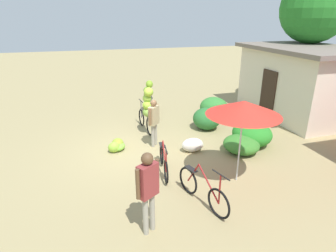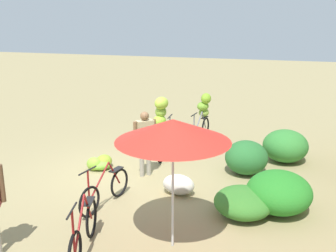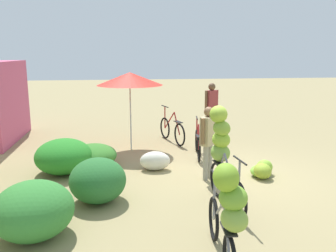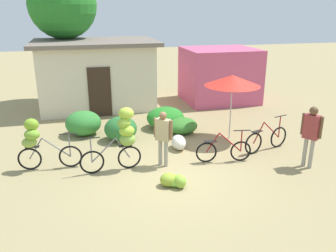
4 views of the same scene
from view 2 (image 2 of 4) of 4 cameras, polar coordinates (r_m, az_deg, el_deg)
name	(u,v)px [view 2 (image 2 of 4)]	position (r m, az deg, el deg)	size (l,w,h in m)	color
ground_plane	(121,175)	(9.57, -6.83, -7.08)	(60.00, 60.00, 0.00)	#99895C
hedge_bush_front_left	(285,146)	(10.70, 16.79, -2.79)	(1.22, 1.17, 0.85)	#348234
hedge_bush_front_right	(246,157)	(9.64, 11.40, -4.53)	(1.08, 1.03, 0.81)	#2A6C30
hedge_bush_mid	(279,192)	(7.97, 15.92, -9.26)	(1.37, 1.27, 0.78)	#288326
hedge_bush_by_door	(243,202)	(7.69, 10.94, -10.90)	(1.16, 1.12, 0.53)	#377B2B
market_umbrella	(173,130)	(5.95, 0.73, -0.66)	(1.81, 1.81, 2.16)	beige
bicycle_leftmost	(203,113)	(12.10, 5.14, 1.95)	(1.71, 0.50, 1.45)	black
bicycle_near_pile	(161,124)	(10.12, -0.96, 0.31)	(1.67, 0.44, 1.74)	black
bicycle_center_loaded	(105,190)	(7.96, -9.19, -9.26)	(1.60, 0.31, 0.95)	black
bicycle_by_shop	(84,233)	(6.52, -12.24, -15.02)	(1.68, 0.54, 1.05)	black
banana_pile_on_ground	(100,163)	(9.94, -9.88, -5.38)	(0.72, 0.65, 0.34)	#8EAC2F
produce_sack	(179,185)	(8.42, 1.56, -8.56)	(0.70, 0.44, 0.44)	silver
person_vendor	(145,137)	(9.16, -3.40, -1.65)	(0.45, 0.42, 1.58)	gray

